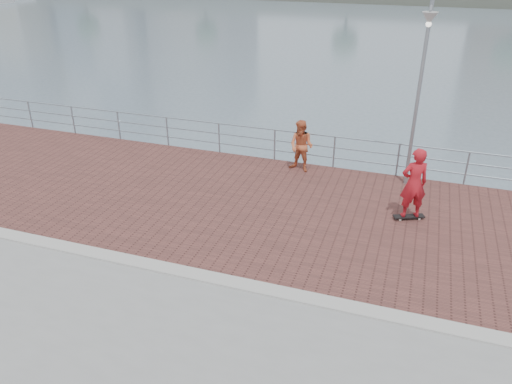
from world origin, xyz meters
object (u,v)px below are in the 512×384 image
(guardrail, at_px, (304,145))
(street_lamp, at_px, (423,60))
(bystander, at_px, (301,146))
(skateboarder, at_px, (414,183))

(guardrail, distance_m, street_lamp, 4.77)
(bystander, bearing_deg, guardrail, 108.82)
(street_lamp, bearing_deg, bystander, 175.00)
(street_lamp, xyz_separation_m, bystander, (-3.35, 0.29, -3.03))
(guardrail, height_order, bystander, bystander)
(street_lamp, relative_size, bystander, 3.23)
(guardrail, bearing_deg, street_lamp, -14.83)
(bystander, bearing_deg, skateboarder, -17.58)
(guardrail, distance_m, skateboarder, 4.61)
(skateboarder, bearing_deg, guardrail, -61.68)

